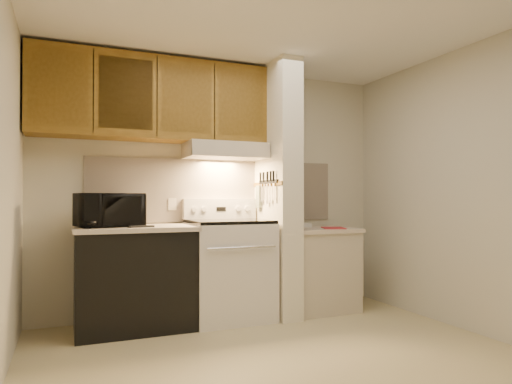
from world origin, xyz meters
TOP-DOWN VIEW (x-y plane):
  - floor at (0.00, 0.00)m, footprint 3.60×3.60m
  - ceiling at (0.00, 0.00)m, footprint 3.60×3.60m
  - wall_back at (0.00, 1.50)m, footprint 3.60×2.50m
  - wall_right at (1.80, 0.00)m, footprint 0.02×3.00m
  - backsplash at (0.00, 1.49)m, footprint 2.60×0.02m
  - range_body at (0.00, 1.16)m, footprint 0.76×0.65m
  - oven_window at (0.00, 0.84)m, footprint 0.50×0.01m
  - oven_handle at (0.00, 0.80)m, footprint 0.65×0.02m
  - cooktop at (0.00, 1.16)m, footprint 0.74×0.64m
  - range_backguard at (0.00, 1.44)m, footprint 0.76×0.08m
  - range_display at (0.00, 1.40)m, footprint 0.10×0.01m
  - range_knob_left_outer at (-0.28, 1.40)m, footprint 0.05×0.02m
  - range_knob_left_inner at (-0.18, 1.40)m, footprint 0.05×0.02m
  - range_knob_right_inner at (0.18, 1.40)m, footprint 0.05×0.02m
  - range_knob_right_outer at (0.28, 1.40)m, footprint 0.05×0.02m
  - dishwasher_front at (-0.88, 1.17)m, footprint 1.00×0.63m
  - left_countertop at (-0.88, 1.17)m, footprint 1.04×0.67m
  - spoon_rest at (-0.86, 0.97)m, footprint 0.22×0.12m
  - teal_jar at (-1.00, 1.39)m, footprint 0.12×0.12m
  - outlet at (-0.48, 1.48)m, footprint 0.08×0.01m
  - microwave at (-1.10, 1.15)m, footprint 0.60×0.48m
  - partition_pillar at (0.51, 1.15)m, footprint 0.22×0.70m
  - pillar_trim at (0.39, 1.15)m, footprint 0.01×0.70m
  - knife_strip at (0.39, 1.10)m, footprint 0.02×0.42m
  - knife_blade_a at (0.38, 0.95)m, footprint 0.01×0.03m
  - knife_handle_a at (0.38, 0.95)m, footprint 0.02×0.02m
  - knife_blade_b at (0.38, 1.03)m, footprint 0.01×0.04m
  - knife_handle_b at (0.38, 1.02)m, footprint 0.02×0.02m
  - knife_blade_c at (0.38, 1.10)m, footprint 0.01×0.04m
  - knife_handle_c at (0.38, 1.09)m, footprint 0.02×0.02m
  - knife_blade_d at (0.38, 1.17)m, footprint 0.01×0.04m
  - knife_handle_d at (0.38, 1.19)m, footprint 0.02×0.02m
  - knife_blade_e at (0.38, 1.25)m, footprint 0.01×0.04m
  - knife_handle_e at (0.38, 1.27)m, footprint 0.02×0.02m
  - oven_mitt at (0.38, 1.32)m, footprint 0.03×0.10m
  - right_cab_base at (0.97, 1.15)m, footprint 0.70×0.60m
  - right_countertop at (0.97, 1.15)m, footprint 0.74×0.64m
  - red_folder at (1.07, 1.00)m, footprint 0.31×0.35m
  - white_box at (0.92, 1.33)m, footprint 0.17×0.15m
  - range_hood at (0.00, 1.28)m, footprint 0.78×0.44m
  - hood_lip at (0.00, 1.07)m, footprint 0.78×0.04m
  - upper_cabinets at (-0.69, 1.32)m, footprint 2.18×0.33m
  - cab_door_a at (-1.51, 1.17)m, footprint 0.46×0.01m
  - cab_gap_a at (-1.23, 1.16)m, footprint 0.01×0.01m
  - cab_door_b at (-0.96, 1.17)m, footprint 0.46×0.01m
  - cab_gap_b at (-0.69, 1.16)m, footprint 0.01×0.01m
  - cab_door_c at (-0.42, 1.17)m, footprint 0.46×0.01m
  - cab_gap_c at (-0.14, 1.16)m, footprint 0.01×0.01m
  - cab_door_d at (0.13, 1.17)m, footprint 0.46×0.01m

SIDE VIEW (x-z plane):
  - floor at x=0.00m, z-range 0.00..0.00m
  - right_cab_base at x=0.97m, z-range 0.00..0.81m
  - dishwasher_front at x=-0.88m, z-range 0.00..0.87m
  - range_body at x=0.00m, z-range 0.00..0.92m
  - oven_window at x=0.00m, z-range 0.35..0.65m
  - oven_handle at x=0.00m, z-range 0.71..0.73m
  - right_countertop at x=0.97m, z-range 0.81..0.85m
  - red_folder at x=1.07m, z-range 0.85..0.86m
  - white_box at x=0.92m, z-range 0.85..0.89m
  - left_countertop at x=-0.88m, z-range 0.87..0.91m
  - spoon_rest at x=-0.86m, z-range 0.91..0.92m
  - cooktop at x=0.00m, z-range 0.92..0.95m
  - teal_jar at x=-1.00m, z-range 0.91..1.02m
  - range_backguard at x=0.00m, z-range 0.95..1.15m
  - range_display at x=0.00m, z-range 1.03..1.07m
  - range_knob_left_outer at x=-0.28m, z-range 1.03..1.07m
  - range_knob_left_inner at x=-0.18m, z-range 1.03..1.07m
  - range_knob_right_inner at x=0.18m, z-range 1.03..1.07m
  - range_knob_right_outer at x=0.28m, z-range 1.03..1.07m
  - microwave at x=-1.10m, z-range 0.91..1.20m
  - outlet at x=-0.48m, z-range 1.04..1.16m
  - oven_mitt at x=0.38m, z-range 1.06..1.29m
  - knife_blade_c at x=0.38m, z-range 1.10..1.30m
  - knife_blade_b at x=0.38m, z-range 1.12..1.30m
  - knife_blade_e at x=0.38m, z-range 1.12..1.30m
  - knife_blade_a at x=0.38m, z-range 1.14..1.30m
  - knife_blade_d at x=0.38m, z-range 1.14..1.30m
  - backsplash at x=0.00m, z-range 0.92..1.55m
  - wall_back at x=0.00m, z-range 1.24..1.26m
  - wall_right at x=1.80m, z-range 0.00..2.50m
  - partition_pillar at x=0.51m, z-range 0.00..2.50m
  - pillar_trim at x=0.39m, z-range 1.28..1.32m
  - knife_strip at x=0.39m, z-range 1.30..1.34m
  - knife_handle_a at x=0.38m, z-range 1.32..1.42m
  - knife_handle_b at x=0.38m, z-range 1.32..1.42m
  - knife_handle_c at x=0.38m, z-range 1.32..1.42m
  - knife_handle_d at x=0.38m, z-range 1.32..1.42m
  - knife_handle_e at x=0.38m, z-range 1.32..1.42m
  - hood_lip at x=0.00m, z-range 1.55..1.61m
  - range_hood at x=0.00m, z-range 1.55..1.70m
  - upper_cabinets at x=-0.69m, z-range 1.70..2.47m
  - cab_door_a at x=-1.51m, z-range 1.77..2.40m
  - cab_gap_a at x=-1.23m, z-range 1.72..2.45m
  - cab_door_b at x=-0.96m, z-range 1.77..2.40m
  - cab_gap_b at x=-0.69m, z-range 1.72..2.45m
  - cab_door_c at x=-0.42m, z-range 1.77..2.40m
  - cab_gap_c at x=-0.14m, z-range 1.72..2.45m
  - cab_door_d at x=0.13m, z-range 1.77..2.40m
  - ceiling at x=0.00m, z-range 2.50..2.50m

